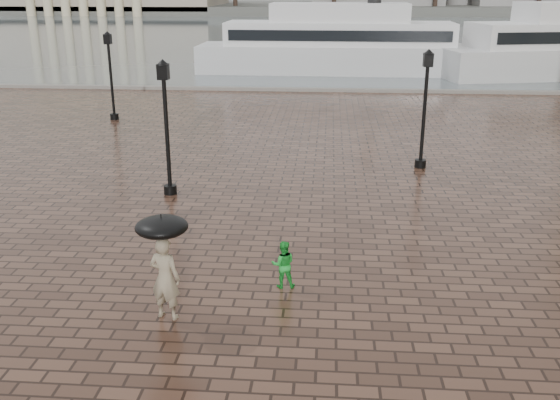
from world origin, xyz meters
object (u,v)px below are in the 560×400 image
child_pedestrian (283,264)px  street_lamps (223,99)px  adult_pedestrian (165,278)px  ferry_near (339,44)px

child_pedestrian → street_lamps: bearing=-80.9°
adult_pedestrian → street_lamps: bearing=-72.2°
street_lamps → adult_pedestrian: 13.70m
street_lamps → ferry_near: bearing=79.2°
adult_pedestrian → ferry_near: size_ratio=0.08×
street_lamps → adult_pedestrian: size_ratio=8.30×
child_pedestrian → ferry_near: ferry_near is taller
adult_pedestrian → ferry_near: 40.07m
street_lamps → adult_pedestrian: street_lamps is taller
street_lamps → child_pedestrian: (3.38, -11.96, -1.74)m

